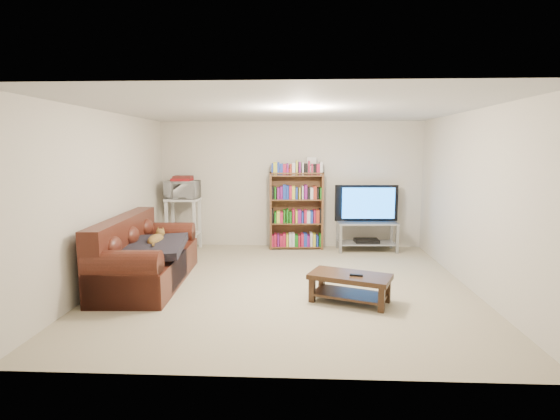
# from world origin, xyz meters

# --- Properties ---
(floor) EXTENTS (5.00, 5.00, 0.00)m
(floor) POSITION_xyz_m (0.00, 0.00, 0.00)
(floor) COLOR tan
(floor) RESTS_ON ground
(ceiling) EXTENTS (5.00, 5.00, 0.00)m
(ceiling) POSITION_xyz_m (0.00, 0.00, 2.40)
(ceiling) COLOR white
(ceiling) RESTS_ON ground
(wall_back) EXTENTS (5.00, 0.00, 5.00)m
(wall_back) POSITION_xyz_m (0.00, 2.50, 1.20)
(wall_back) COLOR beige
(wall_back) RESTS_ON ground
(wall_front) EXTENTS (5.00, 0.00, 5.00)m
(wall_front) POSITION_xyz_m (0.00, -2.50, 1.20)
(wall_front) COLOR beige
(wall_front) RESTS_ON ground
(wall_left) EXTENTS (0.00, 5.00, 5.00)m
(wall_left) POSITION_xyz_m (-2.50, 0.00, 1.20)
(wall_left) COLOR beige
(wall_left) RESTS_ON ground
(wall_right) EXTENTS (0.00, 5.00, 5.00)m
(wall_right) POSITION_xyz_m (2.50, 0.00, 1.20)
(wall_right) COLOR beige
(wall_right) RESTS_ON ground
(sofa) EXTENTS (1.05, 2.24, 0.94)m
(sofa) POSITION_xyz_m (-2.03, 0.00, 0.33)
(sofa) COLOR #421A11
(sofa) RESTS_ON floor
(blanket) EXTENTS (0.99, 1.20, 0.19)m
(blanket) POSITION_xyz_m (-1.83, -0.14, 0.55)
(blanket) COLOR black
(blanket) RESTS_ON sofa
(cat) EXTENTS (0.27, 0.61, 0.18)m
(cat) POSITION_xyz_m (-1.84, 0.06, 0.61)
(cat) COLOR brown
(cat) RESTS_ON sofa
(coffee_table) EXTENTS (1.09, 0.81, 0.36)m
(coffee_table) POSITION_xyz_m (0.82, -0.65, 0.25)
(coffee_table) COLOR #331F11
(coffee_table) RESTS_ON floor
(remote) EXTENTS (0.17, 0.08, 0.02)m
(remote) POSITION_xyz_m (0.88, -0.73, 0.37)
(remote) COLOR black
(remote) RESTS_ON coffee_table
(tv_stand) EXTENTS (1.11, 0.54, 0.54)m
(tv_stand) POSITION_xyz_m (1.43, 2.14, 0.37)
(tv_stand) COLOR #999EA3
(tv_stand) RESTS_ON floor
(television) EXTENTS (1.18, 0.21, 0.68)m
(television) POSITION_xyz_m (1.43, 2.14, 0.88)
(television) COLOR black
(television) RESTS_ON tv_stand
(dvd_player) EXTENTS (0.45, 0.32, 0.06)m
(dvd_player) POSITION_xyz_m (1.43, 2.14, 0.19)
(dvd_player) COLOR black
(dvd_player) RESTS_ON tv_stand
(bookshelf) EXTENTS (1.02, 0.37, 1.45)m
(bookshelf) POSITION_xyz_m (0.12, 2.28, 0.75)
(bookshelf) COLOR brown
(bookshelf) RESTS_ON floor
(shelf_clutter) EXTENTS (0.74, 0.26, 0.28)m
(shelf_clutter) POSITION_xyz_m (0.21, 2.30, 1.55)
(shelf_clutter) COLOR silver
(shelf_clutter) RESTS_ON bookshelf
(microwave_stand) EXTENTS (0.62, 0.47, 0.97)m
(microwave_stand) POSITION_xyz_m (-2.00, 2.11, 0.62)
(microwave_stand) COLOR silver
(microwave_stand) RESTS_ON floor
(microwave) EXTENTS (0.61, 0.43, 0.33)m
(microwave) POSITION_xyz_m (-2.00, 2.11, 1.13)
(microwave) COLOR silver
(microwave) RESTS_ON microwave_stand
(game_boxes) EXTENTS (0.36, 0.32, 0.05)m
(game_boxes) POSITION_xyz_m (-2.00, 2.11, 1.32)
(game_boxes) COLOR maroon
(game_boxes) RESTS_ON microwave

